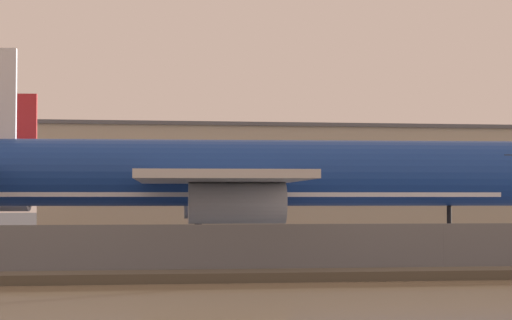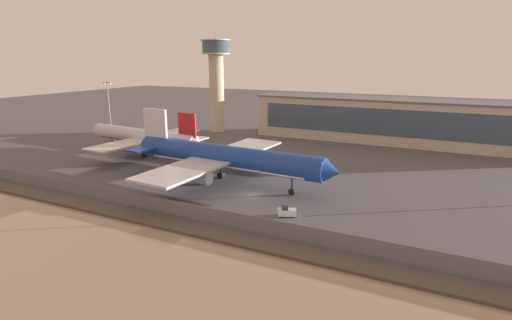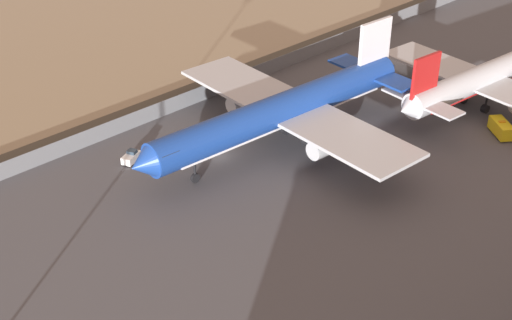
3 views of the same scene
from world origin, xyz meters
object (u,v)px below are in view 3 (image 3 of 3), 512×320
baggage_tug (131,157)px  ops_van (501,127)px  cargo_jet_blue (285,110)px  passenger_jet_silver (486,77)px

baggage_tug → ops_van: 57.79m
cargo_jet_blue → ops_van: bearing=141.5°
cargo_jet_blue → passenger_jet_silver: cargo_jet_blue is taller
passenger_jet_silver → baggage_tug: (54.78, -25.47, -4.26)m
baggage_tug → ops_van: ops_van is taller
passenger_jet_silver → baggage_tug: bearing=-24.9°
passenger_jet_silver → ops_van: size_ratio=8.09×
passenger_jet_silver → baggage_tug: 60.56m
cargo_jet_blue → ops_van: cargo_jet_blue is taller
cargo_jet_blue → baggage_tug: 23.99m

